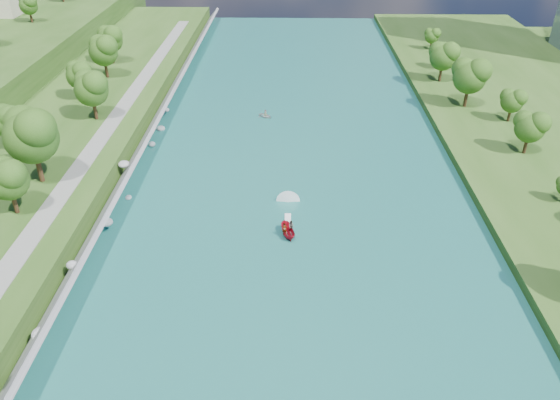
{
  "coord_description": "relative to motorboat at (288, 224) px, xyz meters",
  "views": [
    {
      "loc": [
        -0.17,
        -47.85,
        42.91
      ],
      "look_at": [
        -1.49,
        18.53,
        2.5
      ],
      "focal_mm": 35.0,
      "sensor_mm": 36.0,
      "label": 1
    }
  ],
  "objects": [
    {
      "name": "riverside_path",
      "position": [
        -32.16,
        5.11,
        2.8
      ],
      "size": [
        3.0,
        200.0,
        0.1
      ],
      "primitive_type": "cube",
      "color": "gray",
      "rests_on": "berm_west"
    },
    {
      "name": "river_water",
      "position": [
        0.34,
        5.11,
        -0.7
      ],
      "size": [
        55.0,
        240.0,
        0.1
      ],
      "primitive_type": "cube",
      "color": "#175859",
      "rests_on": "ground"
    },
    {
      "name": "riprap_bank",
      "position": [
        -25.51,
        4.6,
        1.05
      ],
      "size": [
        3.73,
        236.0,
        4.32
      ],
      "color": "slate",
      "rests_on": "ground"
    },
    {
      "name": "trees_east",
      "position": [
        37.9,
        22.28,
        5.68
      ],
      "size": [
        17.82,
        141.85,
        11.77
      ],
      "color": "#294813",
      "rests_on": "berm_east"
    },
    {
      "name": "raft",
      "position": [
        -4.8,
        39.76,
        -0.3
      ],
      "size": [
        3.74,
        3.64,
        1.49
      ],
      "rotation": [
        0.0,
        0.0,
        0.86
      ],
      "color": "#93979B",
      "rests_on": "river_water"
    },
    {
      "name": "trees_ridge",
      "position": [
        -71.05,
        77.71,
        12.55
      ],
      "size": [
        17.39,
        53.02,
        9.21
      ],
      "color": "#294813",
      "rests_on": "ridge_west"
    },
    {
      "name": "motorboat",
      "position": [
        0.0,
        0.0,
        0.0
      ],
      "size": [
        3.6,
        18.87,
        2.17
      ],
      "rotation": [
        0.0,
        0.0,
        3.41
      ],
      "color": "#AA0D1D",
      "rests_on": "river_water"
    },
    {
      "name": "ground",
      "position": [
        0.34,
        -14.89,
        -0.75
      ],
      "size": [
        260.0,
        260.0,
        0.0
      ],
      "primitive_type": "plane",
      "color": "#2D5119",
      "rests_on": "ground"
    }
  ]
}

